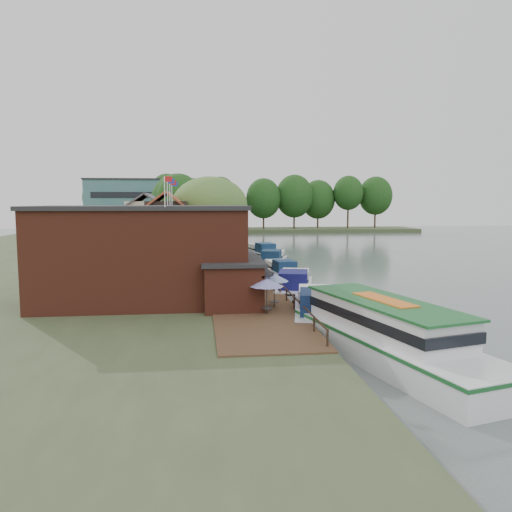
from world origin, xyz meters
name	(u,v)px	position (x,y,z in m)	size (l,w,h in m)	color
ground	(347,308)	(0.00, 0.00, 0.00)	(260.00, 260.00, 0.00)	#53605F
land_bank	(71,258)	(-30.00, 35.00, 0.50)	(50.00, 140.00, 1.00)	#384728
quay_deck	(238,278)	(-8.00, 10.00, 1.05)	(6.00, 50.00, 0.10)	#47301E
quay_rail	(265,272)	(-5.30, 10.50, 1.50)	(0.20, 49.00, 1.00)	black
pub	(170,254)	(-14.00, -1.00, 4.65)	(20.00, 11.00, 7.30)	maroon
hotel_block	(150,208)	(-22.00, 70.00, 7.15)	(25.40, 12.40, 12.30)	#38666B
cottage_a	(168,234)	(-15.00, 14.00, 5.25)	(8.60, 7.60, 8.50)	black
cottage_b	(148,229)	(-18.00, 24.00, 5.25)	(9.60, 8.60, 8.50)	beige
cottage_c	(183,225)	(-14.00, 33.00, 5.25)	(7.60, 7.60, 8.50)	black
willow	(210,222)	(-10.50, 19.00, 6.21)	(8.60, 8.60, 10.43)	#476B2D
umbrella_0	(267,296)	(-7.38, -6.09, 2.29)	(2.28, 2.28, 2.38)	#221B95
umbrella_1	(274,290)	(-6.54, -3.95, 2.29)	(2.07, 2.07, 2.38)	#1B4094
umbrella_2	(252,284)	(-7.86, -1.29, 2.29)	(2.36, 2.36, 2.38)	navy
umbrella_3	(255,278)	(-7.30, 1.71, 2.29)	(2.43, 2.43, 2.38)	navy
umbrella_4	(245,273)	(-7.81, 4.71, 2.29)	(2.32, 2.32, 2.38)	navy
cruiser_0	(317,305)	(-3.60, -4.66, 1.32)	(3.47, 10.73, 2.64)	silver
cruiser_1	(294,283)	(-3.33, 5.08, 1.31)	(3.45, 10.65, 2.61)	white
cruiser_2	(280,269)	(-2.83, 15.90, 1.12)	(3.02, 9.34, 2.24)	silver
cruiser_3	(273,258)	(-2.22, 25.17, 1.24)	(3.28, 10.15, 2.47)	silver
cruiser_4	(261,250)	(-2.45, 36.00, 1.23)	(3.28, 10.13, 2.47)	white
tour_boat	(392,332)	(-1.71, -13.65, 1.67)	(4.29, 15.26, 3.33)	silver
swan	(327,345)	(-4.50, -10.90, 0.22)	(0.44, 0.44, 0.44)	white
bank_tree_0	(179,212)	(-14.79, 40.91, 6.98)	(7.22, 7.22, 11.96)	#143811
bank_tree_1	(177,210)	(-15.49, 48.27, 7.17)	(8.91, 8.91, 12.35)	#143811
bank_tree_2	(190,212)	(-13.37, 56.26, 6.63)	(8.04, 8.04, 11.26)	#143811
bank_tree_3	(167,204)	(-18.82, 76.47, 7.94)	(7.56, 7.56, 13.89)	#143811
bank_tree_4	(203,206)	(-10.65, 86.22, 7.50)	(7.19, 7.19, 13.00)	#143811
bank_tree_5	(185,205)	(-15.14, 92.91, 7.67)	(6.44, 6.44, 13.33)	#143811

